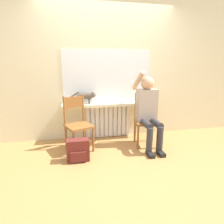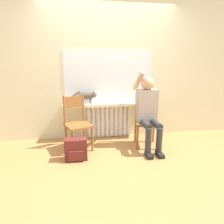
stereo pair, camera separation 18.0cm
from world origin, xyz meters
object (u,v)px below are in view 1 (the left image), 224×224
at_px(person, 148,108).
at_px(cat, 86,96).
at_px(chair_right, 146,119).
at_px(backpack, 78,150).
at_px(chair_left, 78,123).

bearing_deg(person, cat, 152.13).
distance_m(chair_right, backpack, 1.32).
height_order(chair_left, person, person).
relative_size(chair_right, backpack, 2.73).
xyz_separation_m(chair_right, cat, (-1.02, 0.43, 0.38)).
bearing_deg(chair_left, cat, 44.77).
height_order(chair_right, backpack, chair_right).
height_order(chair_left, chair_right, same).
bearing_deg(backpack, chair_right, 18.25).
relative_size(chair_right, cat, 1.95).
xyz_separation_m(person, backpack, (-1.21, -0.30, -0.53)).
bearing_deg(chair_right, chair_left, -170.30).
relative_size(person, backpack, 3.95).
bearing_deg(cat, person, -27.87).
relative_size(chair_left, chair_right, 1.00).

